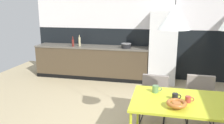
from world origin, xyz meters
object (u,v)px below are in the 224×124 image
mug_white_ceramic (156,89)px  pendant_lamp_over_table_near (175,17)px  armchair_by_stool (154,92)px  mug_glass_clear (175,97)px  mug_dark_espresso (188,99)px  bottle_oil_tall (73,43)px  dining_table (195,104)px  bottle_wine_green (80,42)px  refrigerator_column (163,48)px  fruit_bowl (177,104)px  armchair_head_of_table (200,95)px  cooking_pot (126,46)px

mug_white_ceramic → pendant_lamp_over_table_near: (0.19, -0.26, 1.04)m
armchair_by_stool → mug_glass_clear: 0.93m
armchair_by_stool → mug_dark_espresso: mug_dark_espresso is taller
mug_dark_espresso → bottle_oil_tall: bottle_oil_tall is taller
mug_white_ceramic → bottle_oil_tall: (-2.34, 2.60, 0.20)m
dining_table → bottle_wine_green: size_ratio=5.41×
bottle_wine_green → mug_dark_espresso: bearing=-48.5°
refrigerator_column → bottle_wine_green: 2.27m
dining_table → mug_glass_clear: bearing=178.8°
mug_dark_espresso → mug_glass_clear: bearing=162.5°
armchair_by_stool → fruit_bowl: fruit_bowl is taller
armchair_head_of_table → cooking_pot: cooking_pot is taller
armchair_head_of_table → mug_glass_clear: bearing=63.7°
fruit_bowl → mug_white_ceramic: (-0.27, 0.48, -0.00)m
refrigerator_column → mug_dark_espresso: bearing=-83.4°
fruit_bowl → bottle_oil_tall: (-2.61, 3.07, 0.20)m
pendant_lamp_over_table_near → armchair_by_stool: bearing=104.4°
mug_white_ceramic → bottle_oil_tall: bearing=132.0°
cooking_pot → mug_white_ceramic: bearing=-71.9°
bottle_oil_tall → mug_dark_espresso: bearing=-45.9°
armchair_head_of_table → fruit_bowl: 1.28m
mug_white_ceramic → pendant_lamp_over_table_near: 1.09m
refrigerator_column → fruit_bowl: size_ratio=7.44×
mug_white_ceramic → mug_dark_espresso: mug_white_ceramic is taller
armchair_by_stool → bottle_wine_green: 3.03m
refrigerator_column → cooking_pot: bearing=-174.1°
armchair_by_stool → armchair_head_of_table: bearing=-171.5°
fruit_bowl → cooking_pot: (-1.14, 3.14, 0.16)m
dining_table → bottle_oil_tall: (-2.87, 2.82, 0.30)m
armchair_by_stool → mug_white_ceramic: 0.68m
cooking_pot → mug_dark_espresso: bearing=-66.0°
mug_white_ceramic → cooking_pot: cooking_pot is taller
armchair_by_stool → pendant_lamp_over_table_near: (0.22, -0.87, 1.34)m
fruit_bowl → mug_white_ceramic: 0.55m
dining_table → pendant_lamp_over_table_near: 1.19m
bottle_wine_green → pendant_lamp_over_table_near: pendant_lamp_over_table_near is taller
bottle_oil_tall → dining_table: bearing=-44.5°
mug_white_ceramic → armchair_head_of_table: bearing=42.4°
mug_white_ceramic → fruit_bowl: bearing=-60.3°
refrigerator_column → pendant_lamp_over_table_near: bearing=-87.9°
pendant_lamp_over_table_near → armchair_head_of_table: bearing=59.5°
bottle_wine_green → armchair_by_stool: bearing=-43.9°
refrigerator_column → dining_table: bearing=-81.4°
refrigerator_column → armchair_by_stool: (-0.11, -2.14, -0.43)m
fruit_bowl → pendant_lamp_over_table_near: bearing=110.1°
dining_table → mug_glass_clear: mug_glass_clear is taller
fruit_bowl → bottle_wine_green: (-2.46, 3.17, 0.23)m
armchair_by_stool → bottle_wine_green: bottle_wine_green is taller
armchair_head_of_table → bottle_wine_green: bearing=-32.9°
bottle_wine_green → bottle_oil_tall: bearing=-150.1°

